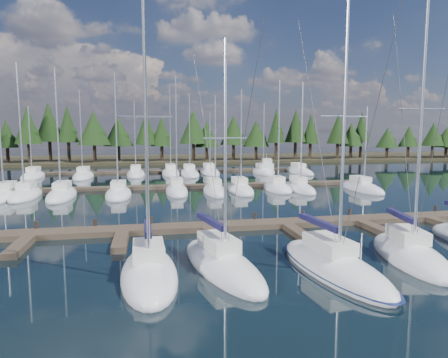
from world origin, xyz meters
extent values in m
plane|color=black|center=(0.00, 30.00, 0.00)|extent=(260.00, 260.00, 0.00)
cube|color=#312B1B|center=(0.00, 90.00, 0.30)|extent=(220.00, 30.00, 0.60)
cube|color=#4A3D2E|center=(0.00, 18.00, 0.20)|extent=(44.00, 2.00, 0.40)
cube|color=#4A3D2E|center=(-12.00, 15.00, 0.20)|extent=(0.90, 4.00, 0.40)
cube|color=#4A3D2E|center=(-6.00, 15.00, 0.20)|extent=(0.90, 4.00, 0.40)
cube|color=#4A3D2E|center=(0.00, 15.00, 0.20)|extent=(0.90, 4.00, 0.40)
cube|color=#4A3D2E|center=(6.00, 15.00, 0.20)|extent=(0.90, 4.00, 0.40)
cube|color=#4A3D2E|center=(12.00, 15.00, 0.20)|extent=(0.90, 4.00, 0.40)
cylinder|color=black|center=(-12.00, 19.00, 0.45)|extent=(0.26, 0.26, 0.90)
cylinder|color=black|center=(-8.00, 19.00, 0.45)|extent=(0.26, 0.26, 0.90)
cylinder|color=black|center=(-4.00, 19.00, 0.45)|extent=(0.26, 0.26, 0.90)
cylinder|color=black|center=(0.00, 19.00, 0.45)|extent=(0.26, 0.26, 0.90)
cylinder|color=black|center=(4.00, 19.00, 0.45)|extent=(0.26, 0.26, 0.90)
cylinder|color=black|center=(8.00, 19.00, 0.45)|extent=(0.26, 0.26, 0.90)
cylinder|color=black|center=(12.00, 19.00, 0.45)|extent=(0.26, 0.26, 0.90)
cylinder|color=black|center=(16.00, 19.00, 0.45)|extent=(0.26, 0.26, 0.90)
cylinder|color=black|center=(20.00, 19.00, 0.45)|extent=(0.26, 0.26, 0.90)
cube|color=#4A3D2E|center=(0.00, 40.00, 0.20)|extent=(50.00, 1.80, 0.40)
cube|color=#4A3D2E|center=(0.00, 60.00, 0.20)|extent=(46.00, 1.80, 0.40)
ellipsoid|color=white|center=(-4.23, 8.65, 0.15)|extent=(2.90, 7.83, 1.90)
cube|color=silver|center=(-4.24, 9.04, 1.35)|extent=(1.56, 2.52, 0.70)
cylinder|color=silver|center=(-4.22, 8.26, 7.26)|extent=(0.16, 0.16, 12.51)
cylinder|color=silver|center=(-4.26, 9.97, 2.10)|extent=(0.19, 3.42, 0.12)
cube|color=#17153B|center=(-4.26, 9.97, 2.25)|extent=(0.41, 3.27, 0.30)
cylinder|color=silver|center=(-4.22, 8.26, 7.88)|extent=(2.47, 0.12, 0.07)
cylinder|color=#3F3F44|center=(-4.19, 6.59, 7.11)|extent=(0.10, 3.37, 12.82)
cylinder|color=#3F3F44|center=(-4.26, 10.32, 7.11)|extent=(0.11, 4.15, 12.82)
ellipsoid|color=white|center=(-0.47, 9.34, 0.15)|extent=(4.40, 9.35, 1.90)
cube|color=silver|center=(-0.57, 9.78, 1.35)|extent=(1.99, 3.11, 0.70)
cylinder|color=silver|center=(-0.38, 8.90, 6.34)|extent=(0.19, 0.19, 10.68)
cylinder|color=silver|center=(-0.79, 10.84, 2.10)|extent=(0.95, 3.90, 0.12)
cube|color=#17153B|center=(-0.79, 10.84, 2.25)|extent=(1.13, 3.77, 0.30)
cylinder|color=silver|center=(-0.38, 8.90, 6.87)|extent=(2.28, 0.55, 0.07)
cylinder|color=#3F3F44|center=(0.03, 7.01, 6.19)|extent=(0.84, 3.82, 10.99)
cylinder|color=#3F3F44|center=(-0.88, 11.24, 6.19)|extent=(1.03, 4.70, 10.99)
ellipsoid|color=white|center=(5.14, 7.90, 0.15)|extent=(3.91, 9.53, 1.90)
cube|color=silver|center=(5.09, 8.36, 1.35)|extent=(1.90, 3.12, 0.70)
cylinder|color=silver|center=(5.19, 7.44, 7.30)|extent=(0.18, 0.18, 12.61)
cylinder|color=silver|center=(4.96, 9.46, 2.10)|extent=(0.59, 4.06, 0.12)
cube|color=#17153B|center=(4.96, 9.46, 2.25)|extent=(0.80, 3.90, 0.30)
cylinder|color=silver|center=(5.19, 7.44, 7.93)|extent=(2.56, 0.37, 0.07)
cylinder|color=#3F3F44|center=(5.42, 5.46, 7.15)|extent=(0.49, 3.99, 12.92)
cylinder|color=#3F3F44|center=(4.91, 9.88, 7.15)|extent=(0.60, 4.91, 12.92)
ellipsoid|color=#0D1842|center=(5.14, 7.90, 0.22)|extent=(4.06, 9.91, 0.18)
ellipsoid|color=white|center=(10.25, 8.87, 0.15)|extent=(4.27, 8.54, 1.90)
cube|color=silver|center=(10.33, 9.27, 1.35)|extent=(1.99, 2.85, 0.70)
cylinder|color=silver|center=(10.17, 8.47, 7.73)|extent=(0.19, 0.19, 13.45)
cylinder|color=silver|center=(10.52, 10.23, 2.10)|extent=(0.80, 3.55, 0.12)
cube|color=#17153B|center=(10.52, 10.23, 2.25)|extent=(1.00, 3.43, 0.30)
cylinder|color=silver|center=(10.17, 8.47, 8.40)|extent=(2.46, 0.54, 0.07)
cylinder|color=#3F3F44|center=(9.84, 6.75, 7.58)|extent=(0.70, 3.48, 13.76)
cylinder|color=#3F3F44|center=(10.59, 10.59, 7.58)|extent=(0.86, 4.28, 13.76)
ellipsoid|color=white|center=(-19.41, 35.89, 0.15)|extent=(2.60, 9.00, 1.90)
cube|color=silver|center=(-19.41, 36.34, 1.35)|extent=(1.43, 2.88, 0.70)
cylinder|color=silver|center=(-19.41, 35.44, 5.96)|extent=(0.16, 0.16, 9.92)
ellipsoid|color=white|center=(-17.40, 35.99, 0.15)|extent=(2.77, 8.44, 1.90)
cube|color=silver|center=(-17.40, 36.41, 1.35)|extent=(1.52, 2.70, 0.70)
cylinder|color=silver|center=(-17.40, 35.57, 7.68)|extent=(0.16, 0.16, 13.36)
ellipsoid|color=white|center=(-13.47, 35.10, 0.15)|extent=(2.76, 9.10, 1.90)
cube|color=silver|center=(-13.47, 35.56, 1.35)|extent=(1.52, 2.91, 0.70)
cylinder|color=silver|center=(-13.47, 34.65, 7.45)|extent=(0.16, 0.16, 12.89)
ellipsoid|color=white|center=(-7.42, 34.68, 0.15)|extent=(2.82, 7.97, 1.90)
cube|color=silver|center=(-7.42, 35.08, 1.35)|extent=(1.55, 2.55, 0.70)
cylinder|color=silver|center=(-7.42, 34.28, 7.19)|extent=(0.16, 0.16, 12.38)
ellipsoid|color=white|center=(-0.87, 35.94, 0.15)|extent=(2.52, 8.20, 1.90)
cube|color=silver|center=(-0.87, 36.35, 1.35)|extent=(1.38, 2.62, 0.70)
cylinder|color=silver|center=(-0.87, 35.53, 7.25)|extent=(0.16, 0.16, 12.50)
ellipsoid|color=white|center=(3.51, 35.05, 0.15)|extent=(2.46, 8.32, 1.90)
cube|color=silver|center=(3.51, 35.46, 1.35)|extent=(1.35, 2.66, 0.70)
cylinder|color=silver|center=(3.51, 34.63, 6.12)|extent=(0.16, 0.16, 10.24)
ellipsoid|color=white|center=(6.69, 35.55, 0.15)|extent=(2.69, 8.28, 1.90)
cube|color=silver|center=(6.69, 35.96, 1.35)|extent=(1.48, 2.65, 0.70)
cylinder|color=silver|center=(6.69, 35.13, 6.52)|extent=(0.16, 0.16, 11.03)
ellipsoid|color=white|center=(11.47, 35.96, 0.15)|extent=(2.81, 7.37, 1.90)
cube|color=silver|center=(11.47, 36.33, 1.35)|extent=(1.55, 2.36, 0.70)
cylinder|color=silver|center=(11.47, 35.60, 7.12)|extent=(0.16, 0.16, 12.23)
ellipsoid|color=white|center=(14.05, 35.16, 0.15)|extent=(2.43, 8.50, 1.90)
cube|color=silver|center=(14.05, 35.58, 1.35)|extent=(1.34, 2.72, 0.70)
cylinder|color=silver|center=(14.05, 34.73, 6.98)|extent=(0.16, 0.16, 11.96)
ellipsoid|color=white|center=(21.67, 33.82, 0.15)|extent=(2.60, 8.97, 1.90)
cube|color=silver|center=(21.67, 34.27, 1.35)|extent=(1.43, 2.87, 0.70)
cylinder|color=silver|center=(21.67, 33.37, 5.56)|extent=(0.16, 0.16, 9.12)
ellipsoid|color=white|center=(-21.71, 55.51, 0.15)|extent=(2.89, 8.71, 1.90)
cube|color=silver|center=(-21.71, 55.94, 1.35)|extent=(1.59, 2.79, 0.70)
cylinder|color=silver|center=(-21.71, 55.07, 6.00)|extent=(0.16, 0.16, 10.00)
ellipsoid|color=white|center=(-14.05, 54.21, 0.15)|extent=(2.92, 9.07, 1.90)
cube|color=silver|center=(-14.05, 54.66, 1.35)|extent=(1.61, 2.90, 0.70)
cylinder|color=silver|center=(-14.05, 53.75, 7.19)|extent=(0.16, 0.16, 12.39)
ellipsoid|color=white|center=(-6.06, 55.82, 0.15)|extent=(2.89, 9.56, 1.90)
cube|color=silver|center=(-6.06, 56.30, 1.35)|extent=(1.59, 3.06, 0.70)
cylinder|color=silver|center=(-6.06, 55.34, 6.51)|extent=(0.16, 0.16, 11.02)
ellipsoid|color=white|center=(-0.36, 56.55, 0.15)|extent=(2.88, 9.13, 1.90)
cube|color=silver|center=(-0.36, 57.01, 1.35)|extent=(1.58, 2.92, 0.70)
cylinder|color=silver|center=(-0.36, 56.10, 7.92)|extent=(0.16, 0.16, 13.84)
ellipsoid|color=white|center=(2.69, 55.28, 0.15)|extent=(2.90, 11.23, 1.90)
cube|color=silver|center=(2.69, 55.84, 1.35)|extent=(1.59, 3.59, 0.70)
cylinder|color=silver|center=(2.69, 54.72, 7.15)|extent=(0.16, 0.16, 12.31)
ellipsoid|color=white|center=(6.31, 56.83, 0.15)|extent=(2.99, 10.80, 1.90)
cube|color=silver|center=(6.31, 57.37, 1.35)|extent=(1.64, 3.46, 0.70)
cylinder|color=silver|center=(6.31, 56.29, 5.77)|extent=(0.16, 0.16, 9.54)
ellipsoid|color=white|center=(15.27, 55.10, 0.15)|extent=(2.99, 7.84, 1.90)
cube|color=silver|center=(15.27, 55.49, 1.35)|extent=(1.64, 2.51, 0.70)
cylinder|color=silver|center=(15.27, 54.71, 6.43)|extent=(0.16, 0.16, 10.86)
ellipsoid|color=white|center=(21.78, 54.71, 0.15)|extent=(2.75, 10.85, 1.90)
cube|color=silver|center=(21.78, 55.26, 1.35)|extent=(1.51, 3.47, 0.70)
cylinder|color=silver|center=(21.78, 54.17, 6.09)|extent=(0.16, 0.16, 10.17)
ellipsoid|color=white|center=(16.14, 55.66, 0.10)|extent=(4.46, 8.67, 1.65)
cube|color=white|center=(16.14, 55.66, 1.19)|extent=(2.99, 4.88, 1.10)
cube|color=silver|center=(16.05, 55.26, 2.11)|extent=(2.10, 3.15, 0.83)
cylinder|color=silver|center=(16.32, 56.47, 2.66)|extent=(0.10, 0.10, 1.47)
cylinder|color=black|center=(-33.93, 83.40, 2.15)|extent=(0.70, 0.70, 3.10)
cone|color=black|center=(-33.93, 83.40, 6.72)|extent=(4.58, 4.58, 6.03)
ellipsoid|color=black|center=(-33.43, 83.40, 5.34)|extent=(2.75, 2.75, 2.75)
cylinder|color=black|center=(-28.70, 80.20, 2.58)|extent=(0.70, 0.70, 3.96)
cone|color=black|center=(-28.70, 80.20, 8.41)|extent=(5.46, 5.46, 7.70)
ellipsoid|color=black|center=(-28.20, 80.20, 6.65)|extent=(3.27, 3.27, 3.27)
cylinder|color=black|center=(-25.22, 83.34, 2.79)|extent=(0.70, 0.70, 4.37)
cone|color=black|center=(-25.22, 83.34, 9.22)|extent=(5.74, 5.74, 8.50)
ellipsoid|color=black|center=(-24.72, 83.34, 7.28)|extent=(3.44, 3.44, 3.44)
cylinder|color=black|center=(-21.14, 82.51, 2.70)|extent=(0.70, 0.70, 4.20)
cone|color=black|center=(-21.14, 82.51, 8.89)|extent=(4.70, 4.70, 8.17)
ellipsoid|color=black|center=(-20.64, 82.51, 7.02)|extent=(2.82, 2.82, 2.82)
cylinder|color=black|center=(-15.24, 78.80, 2.45)|extent=(0.70, 0.70, 3.69)
cone|color=black|center=(-15.24, 78.80, 7.88)|extent=(6.83, 6.83, 7.18)
ellipsoid|color=black|center=(-14.74, 78.80, 6.24)|extent=(4.10, 4.10, 4.10)
cylinder|color=black|center=(-10.45, 82.39, 2.27)|extent=(0.70, 0.70, 3.34)
cone|color=black|center=(-10.45, 82.39, 7.18)|extent=(6.54, 6.54, 6.49)
ellipsoid|color=black|center=(-9.95, 82.39, 5.70)|extent=(3.93, 3.93, 3.93)
cylinder|color=black|center=(-4.29, 80.91, 2.43)|extent=(0.70, 0.70, 3.66)
cone|color=black|center=(-4.29, 80.91, 7.82)|extent=(5.00, 5.00, 7.11)
ellipsoid|color=black|center=(-3.79, 80.91, 6.19)|extent=(3.00, 3.00, 3.00)
cylinder|color=black|center=(-0.88, 80.86, 2.25)|extent=(0.70, 0.70, 3.31)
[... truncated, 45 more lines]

